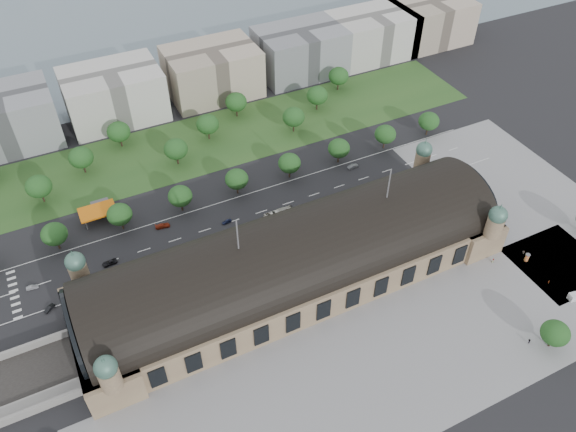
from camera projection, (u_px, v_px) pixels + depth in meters
name	position (u px, v px, depth m)	size (l,w,h in m)	color
ground	(295.00, 280.00, 198.30)	(900.00, 900.00, 0.00)	black
station	(295.00, 261.00, 191.31)	(150.00, 48.40, 44.30)	#9B8360
plaza_south	(388.00, 367.00, 172.61)	(190.00, 48.00, 0.12)	gray
plaza_east	(517.00, 196.00, 231.68)	(56.00, 100.00, 0.12)	gray
road_slab	(205.00, 230.00, 216.80)	(260.00, 26.00, 0.10)	black
grass_belt	(174.00, 151.00, 254.57)	(300.00, 45.00, 0.10)	#285020
petrol_station	(99.00, 208.00, 221.74)	(14.00, 13.00, 5.05)	#D5670C
office_2	(3.00, 120.00, 251.64)	(45.00, 32.00, 24.00)	gray
office_3	(114.00, 94.00, 267.84)	(45.00, 32.00, 24.00)	silver
office_4	(212.00, 72.00, 284.05)	(45.00, 32.00, 24.00)	#BCA994
office_5	(300.00, 51.00, 300.25)	(45.00, 32.00, 24.00)	gray
office_6	(371.00, 35.00, 314.83)	(45.00, 32.00, 24.00)	silver
office_7	(429.00, 22.00, 327.80)	(45.00, 32.00, 24.00)	#BCA994
tree_row_2	(54.00, 234.00, 204.75)	(9.60, 9.60, 11.52)	#2D2116
tree_row_3	(119.00, 214.00, 212.53)	(9.60, 9.60, 11.52)	#2D2116
tree_row_4	(180.00, 196.00, 220.31)	(9.60, 9.60, 11.52)	#2D2116
tree_row_5	(237.00, 179.00, 228.09)	(9.60, 9.60, 11.52)	#2D2116
tree_row_6	(289.00, 163.00, 235.86)	(9.60, 9.60, 11.52)	#2D2116
tree_row_7	(339.00, 148.00, 243.64)	(9.60, 9.60, 11.52)	#2D2116
tree_row_8	(385.00, 134.00, 251.42)	(9.60, 9.60, 11.52)	#2D2116
tree_row_9	(429.00, 121.00, 259.20)	(9.60, 9.60, 11.52)	#2D2116
tree_belt_3	(39.00, 186.00, 223.73)	(10.40, 10.40, 12.48)	#2D2116
tree_belt_4	(81.00, 157.00, 237.77)	(10.40, 10.40, 12.48)	#2D2116
tree_belt_5	(119.00, 132.00, 251.82)	(10.40, 10.40, 12.48)	#2D2116
tree_belt_6	(176.00, 149.00, 242.20)	(10.40, 10.40, 12.48)	#2D2116
tree_belt_7	(208.00, 124.00, 256.25)	(10.40, 10.40, 12.48)	#2D2116
tree_belt_8	(236.00, 102.00, 270.29)	(10.40, 10.40, 12.48)	#2D2116
tree_belt_9	(294.00, 117.00, 260.67)	(10.40, 10.40, 12.48)	#2D2116
tree_belt_10	(317.00, 95.00, 274.72)	(10.40, 10.40, 12.48)	#2D2116
tree_belt_11	(339.00, 76.00, 288.77)	(10.40, 10.40, 12.48)	#2D2116
tree_plaza_s	(555.00, 333.00, 173.67)	(9.00, 9.00, 10.64)	#2D2116
traffic_car_1	(32.00, 287.00, 195.08)	(1.39, 3.98, 1.31)	gray
traffic_car_2	(110.00, 263.00, 203.47)	(2.46, 5.34, 1.48)	black
traffic_car_3	(163.00, 226.00, 217.56)	(2.30, 5.65, 1.64)	maroon
traffic_car_4	(227.00, 222.00, 219.49)	(1.56, 3.87, 1.32)	#161D40
traffic_car_5	(353.00, 166.00, 245.04)	(1.75, 5.02, 1.65)	slate
traffic_car_6	(439.00, 164.00, 246.33)	(2.69, 5.84, 1.62)	silver
parked_car_0	(49.00, 308.00, 188.34)	(1.43, 4.10, 1.35)	black
parked_car_1	(120.00, 293.00, 193.09)	(2.25, 4.88, 1.36)	maroon
parked_car_2	(148.00, 275.00, 199.06)	(1.94, 4.78, 1.39)	#1C254E
parked_car_3	(190.00, 269.00, 201.26)	(1.77, 4.40, 1.50)	slate
parked_car_4	(113.00, 295.00, 192.35)	(1.52, 4.37, 1.44)	silver
parked_car_5	(196.00, 261.00, 203.90)	(2.66, 5.76, 1.60)	#999AA1
parked_car_6	(222.00, 249.00, 208.43)	(1.91, 4.69, 1.36)	black
bus_west	(272.00, 222.00, 218.00)	(2.71, 11.56, 3.22)	#C7451F
bus_mid	(322.00, 209.00, 223.34)	(2.66, 11.39, 3.17)	silver
bus_east	(279.00, 214.00, 221.05)	(2.93, 12.50, 3.48)	beige
van_south	(576.00, 296.00, 191.40)	(6.43, 3.57, 2.63)	silver
advertising_column	(527.00, 257.00, 204.07)	(1.72, 1.72, 3.25)	#CB4532
pedestrian_0	(493.00, 261.00, 203.95)	(0.89, 0.51, 1.81)	gray
pedestrian_1	(549.00, 282.00, 196.55)	(0.67, 0.44, 1.84)	gray
pedestrian_2	(524.00, 252.00, 207.02)	(0.96, 0.55, 1.97)	gray
pedestrian_4	(529.00, 341.00, 178.32)	(1.28, 0.55, 1.98)	gray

